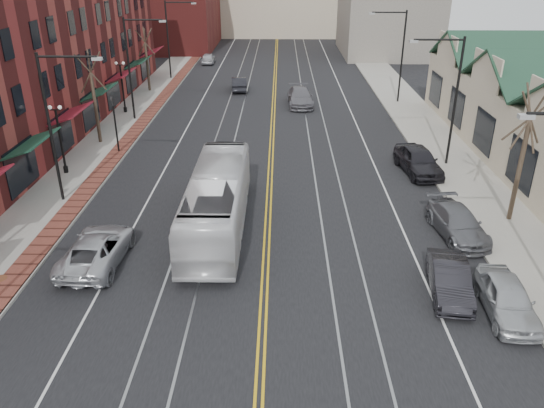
{
  "coord_description": "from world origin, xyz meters",
  "views": [
    {
      "loc": [
        0.61,
        -10.66,
        12.59
      ],
      "look_at": [
        0.25,
        11.65,
        2.0
      ],
      "focal_mm": 35.0,
      "sensor_mm": 36.0,
      "label": 1
    }
  ],
  "objects_px": {
    "parked_car_c": "(458,223)",
    "parked_car_d": "(418,160)",
    "parked_car_a": "(507,298)",
    "parked_car_b": "(450,279)",
    "transit_bus": "(217,201)",
    "parked_suv": "(97,249)"
  },
  "relations": [
    {
      "from": "parked_car_c",
      "to": "parked_car_d",
      "type": "distance_m",
      "value": 8.27
    },
    {
      "from": "parked_car_a",
      "to": "parked_car_d",
      "type": "bearing_deg",
      "value": 93.21
    },
    {
      "from": "parked_car_c",
      "to": "parked_car_b",
      "type": "bearing_deg",
      "value": -116.51
    },
    {
      "from": "parked_car_a",
      "to": "transit_bus",
      "type": "bearing_deg",
      "value": 153.2
    },
    {
      "from": "transit_bus",
      "to": "parked_suv",
      "type": "relative_size",
      "value": 2.16
    },
    {
      "from": "transit_bus",
      "to": "parked_car_c",
      "type": "xyz_separation_m",
      "value": [
        11.78,
        -0.55,
        -0.86
      ]
    },
    {
      "from": "parked_suv",
      "to": "parked_car_c",
      "type": "relative_size",
      "value": 1.09
    },
    {
      "from": "parked_car_b",
      "to": "parked_car_c",
      "type": "xyz_separation_m",
      "value": [
        1.8,
        4.94,
        0.01
      ]
    },
    {
      "from": "parked_suv",
      "to": "parked_car_b",
      "type": "xyz_separation_m",
      "value": [
        15.0,
        -2.14,
        -0.04
      ]
    },
    {
      "from": "parked_suv",
      "to": "parked_car_b",
      "type": "bearing_deg",
      "value": 173.65
    },
    {
      "from": "transit_bus",
      "to": "parked_car_a",
      "type": "xyz_separation_m",
      "value": [
        11.78,
        -6.8,
        -0.83
      ]
    },
    {
      "from": "parked_car_b",
      "to": "transit_bus",
      "type": "bearing_deg",
      "value": 158.78
    },
    {
      "from": "transit_bus",
      "to": "parked_car_d",
      "type": "bearing_deg",
      "value": -146.78
    },
    {
      "from": "parked_car_d",
      "to": "parked_suv",
      "type": "bearing_deg",
      "value": -154.36
    },
    {
      "from": "transit_bus",
      "to": "parked_car_c",
      "type": "relative_size",
      "value": 2.36
    },
    {
      "from": "parked_car_a",
      "to": "parked_car_c",
      "type": "distance_m",
      "value": 6.26
    },
    {
      "from": "transit_bus",
      "to": "parked_suv",
      "type": "distance_m",
      "value": 6.09
    },
    {
      "from": "parked_suv",
      "to": "parked_car_a",
      "type": "distance_m",
      "value": 17.15
    },
    {
      "from": "transit_bus",
      "to": "parked_car_b",
      "type": "bearing_deg",
      "value": 151.16
    },
    {
      "from": "parked_suv",
      "to": "parked_car_c",
      "type": "distance_m",
      "value": 17.03
    },
    {
      "from": "transit_bus",
      "to": "parked_car_d",
      "type": "xyz_separation_m",
      "value": [
        11.78,
        7.72,
        -0.7
      ]
    },
    {
      "from": "transit_bus",
      "to": "parked_car_c",
      "type": "distance_m",
      "value": 11.82
    }
  ]
}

